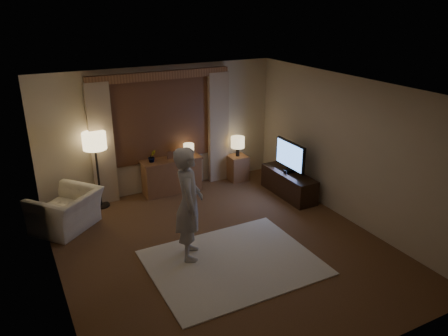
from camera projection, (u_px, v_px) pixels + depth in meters
room at (209, 162)px, 7.06m from camera, size 5.04×5.54×2.64m
rug at (233, 262)px, 6.73m from camera, size 2.50×2.00×0.02m
sideboard at (172, 176)px, 9.11m from camera, size 1.20×0.40×0.70m
picture_frame at (171, 156)px, 8.94m from camera, size 0.16×0.02×0.20m
plant at (152, 157)px, 8.75m from camera, size 0.17×0.13×0.30m
table_lamp_sideboard at (189, 149)px, 9.08m from camera, size 0.22×0.22×0.30m
floor_lamp at (95, 145)px, 8.13m from camera, size 0.44×0.44×1.50m
armchair at (66, 211)px, 7.63m from camera, size 1.40×1.39×0.69m
side_table at (237, 168)px, 9.76m from camera, size 0.40×0.40×0.56m
table_lamp_side at (238, 143)px, 9.54m from camera, size 0.30×0.30×0.44m
tv_stand at (289, 184)px, 8.98m from camera, size 0.45×1.40×0.50m
tv at (290, 156)px, 8.76m from camera, size 0.22×0.91×0.66m
person at (189, 204)px, 6.58m from camera, size 0.65×0.77×1.80m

